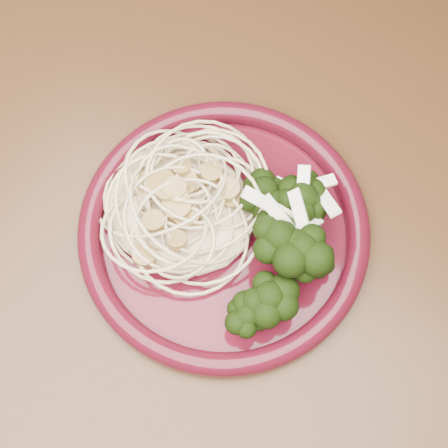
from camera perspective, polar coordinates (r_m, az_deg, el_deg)
name	(u,v)px	position (r m, az deg, el deg)	size (l,w,h in m)	color
dining_table	(308,309)	(0.60, 7.73, -7.69)	(1.20, 0.80, 0.75)	#472814
dinner_plate	(224,229)	(0.51, 0.00, -0.47)	(0.26, 0.26, 0.02)	#460B17
spaghetti_pile	(179,203)	(0.50, -4.14, 1.90)	(0.13, 0.11, 0.03)	beige
scallop_cluster	(176,186)	(0.47, -4.40, 3.48)	(0.11, 0.11, 0.04)	#A68644
broccoli_pile	(282,246)	(0.48, 5.30, -2.05)	(0.08, 0.14, 0.05)	black
onion_garnish	(285,233)	(0.45, 5.62, -0.78)	(0.06, 0.09, 0.05)	white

